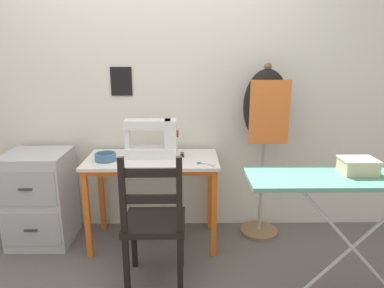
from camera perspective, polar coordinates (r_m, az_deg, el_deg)
ground_plane at (r=2.78m, az=-6.75°, el=-18.43°), size 14.00×14.00×0.00m
wall_back at (r=2.91m, az=-6.36°, el=9.96°), size 10.00×0.06×2.55m
sewing_table at (r=2.72m, az=-6.63°, el=-4.44°), size 1.03×0.52×0.73m
sewing_machine at (r=2.69m, az=-6.33°, el=0.71°), size 0.42×0.17×0.32m
fabric_bowl at (r=2.69m, az=-14.22°, el=-2.06°), size 0.16×0.16×0.06m
scissors at (r=2.54m, az=1.90°, el=-3.33°), size 0.15×0.11×0.01m
thread_spool_near_machine at (r=2.69m, az=-1.63°, el=-1.84°), size 0.04×0.04×0.04m
wooden_chair at (r=2.30m, az=-6.32°, el=-13.02°), size 0.40×0.38×0.94m
filing_cabinet at (r=3.08m, az=-23.91°, el=-8.19°), size 0.48×0.46×0.76m
dress_form at (r=2.80m, az=12.15°, el=4.89°), size 0.36×0.32×1.45m
ironing_board at (r=2.13m, az=26.33°, el=-5.97°), size 1.27×0.35×0.87m
storage_box at (r=2.14m, az=25.93°, el=-3.31°), size 0.19×0.15×0.09m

